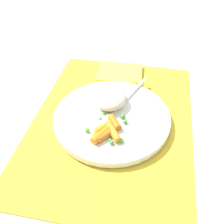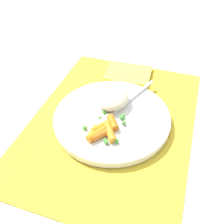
% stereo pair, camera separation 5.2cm
% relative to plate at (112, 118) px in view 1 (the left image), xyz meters
% --- Properties ---
extents(ground_plane, '(2.40, 2.40, 0.00)m').
position_rel_plate_xyz_m(ground_plane, '(0.00, 0.00, -0.01)').
color(ground_plane, white).
extents(placemat, '(0.48, 0.35, 0.01)m').
position_rel_plate_xyz_m(placemat, '(0.00, 0.00, -0.01)').
color(placemat, gold).
rests_on(placemat, ground_plane).
extents(plate, '(0.26, 0.26, 0.02)m').
position_rel_plate_xyz_m(plate, '(0.00, 0.00, 0.00)').
color(plate, white).
rests_on(plate, placemat).
extents(rice_mound, '(0.08, 0.07, 0.03)m').
position_rel_plate_xyz_m(rice_mound, '(-0.04, -0.01, 0.02)').
color(rice_mound, beige).
rests_on(rice_mound, plate).
extents(carrot_portion, '(0.09, 0.06, 0.02)m').
position_rel_plate_xyz_m(carrot_portion, '(0.06, -0.00, 0.02)').
color(carrot_portion, orange).
rests_on(carrot_portion, plate).
extents(pea_scatter, '(0.09, 0.08, 0.01)m').
position_rel_plate_xyz_m(pea_scatter, '(0.04, 0.01, 0.01)').
color(pea_scatter, '#539F3D').
rests_on(pea_scatter, plate).
extents(fork, '(0.20, 0.09, 0.01)m').
position_rel_plate_xyz_m(fork, '(-0.03, 0.01, 0.01)').
color(fork, silver).
rests_on(fork, plate).
extents(napkin, '(0.10, 0.13, 0.01)m').
position_rel_plate_xyz_m(napkin, '(-0.19, -0.01, -0.00)').
color(napkin, '#EAE54C').
rests_on(napkin, placemat).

